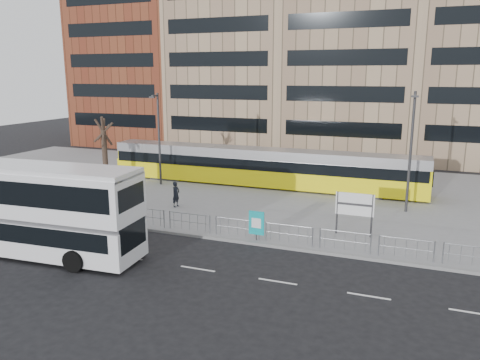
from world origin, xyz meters
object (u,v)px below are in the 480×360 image
(station_sign, at_px, (355,206))
(ad_panel, at_px, (256,223))
(lamp_post_west, at_px, (159,135))
(bare_tree, at_px, (102,115))
(double_decker_bus, at_px, (30,207))
(pedestrian, at_px, (176,194))
(tram, at_px, (260,167))
(lamp_post_east, at_px, (411,147))
(traffic_light_west, at_px, (140,186))

(station_sign, xyz_separation_m, ad_panel, (-4.92, -2.77, -0.74))
(lamp_post_west, height_order, bare_tree, bare_tree)
(double_decker_bus, bearing_deg, pedestrian, 70.55)
(tram, xyz_separation_m, ad_panel, (3.95, -12.55, -0.57))
(lamp_post_east, bearing_deg, pedestrian, -163.75)
(double_decker_bus, height_order, pedestrian, double_decker_bus)
(lamp_post_east, bearing_deg, ad_panel, -130.84)
(tram, relative_size, station_sign, 10.58)
(ad_panel, relative_size, traffic_light_west, 0.54)
(tram, distance_m, ad_panel, 13.17)
(ad_panel, height_order, bare_tree, bare_tree)
(tram, xyz_separation_m, bare_tree, (-12.05, -4.33, 4.24))
(ad_panel, relative_size, bare_tree, 0.22)
(ad_panel, distance_m, pedestrian, 8.62)
(station_sign, xyz_separation_m, bare_tree, (-20.92, 5.45, 4.08))
(lamp_post_west, bearing_deg, traffic_light_west, -67.83)
(lamp_post_west, relative_size, bare_tree, 0.98)
(ad_panel, bearing_deg, traffic_light_west, 170.95)
(double_decker_bus, xyz_separation_m, lamp_post_east, (17.90, 14.41, 1.96))
(double_decker_bus, height_order, traffic_light_west, double_decker_bus)
(double_decker_bus, distance_m, pedestrian, 10.56)
(double_decker_bus, xyz_separation_m, traffic_light_west, (1.78, 7.33, -0.42))
(tram, height_order, pedestrian, tram)
(double_decker_bus, bearing_deg, bare_tree, 109.04)
(ad_panel, xyz_separation_m, bare_tree, (-16.00, 8.22, 4.81))
(tram, bearing_deg, double_decker_bus, -109.36)
(ad_panel, height_order, traffic_light_west, traffic_light_west)
(lamp_post_west, bearing_deg, ad_panel, -39.91)
(lamp_post_east, relative_size, bare_tree, 1.03)
(double_decker_bus, bearing_deg, lamp_post_east, 35.51)
(ad_panel, relative_size, lamp_post_east, 0.21)
(tram, bearing_deg, lamp_post_west, -161.84)
(double_decker_bus, distance_m, bare_tree, 15.35)
(lamp_post_west, xyz_separation_m, lamp_post_east, (19.47, -1.16, 0.21))
(double_decker_bus, height_order, bare_tree, bare_tree)
(tram, relative_size, lamp_post_east, 3.29)
(pedestrian, bearing_deg, bare_tree, 78.04)
(pedestrian, bearing_deg, lamp_post_east, -61.84)
(pedestrian, bearing_deg, station_sign, -85.70)
(tram, height_order, ad_panel, tram)
(station_sign, distance_m, lamp_post_west, 18.43)
(station_sign, xyz_separation_m, pedestrian, (-12.32, 1.65, -0.83))
(tram, height_order, lamp_post_east, lamp_post_east)
(double_decker_bus, height_order, lamp_post_west, lamp_post_west)
(lamp_post_west, bearing_deg, pedestrian, -50.98)
(traffic_light_west, relative_size, bare_tree, 0.40)
(station_sign, relative_size, ad_panel, 1.49)
(traffic_light_west, bearing_deg, lamp_post_east, 13.05)
(double_decker_bus, xyz_separation_m, lamp_post_west, (-1.58, 15.56, 1.74))
(lamp_post_west, height_order, lamp_post_east, lamp_post_east)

